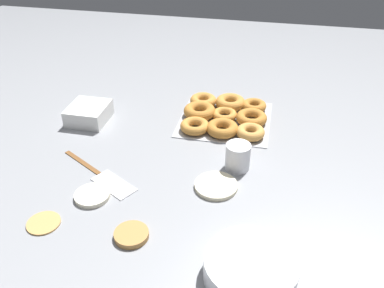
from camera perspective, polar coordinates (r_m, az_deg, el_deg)
name	(u,v)px	position (r m, az deg, el deg)	size (l,w,h in m)	color
ground_plane	(161,173)	(1.16, -4.40, -4.10)	(3.00, 3.00, 0.00)	gray
pancake_0	(92,196)	(1.10, -13.83, -7.04)	(0.09, 0.09, 0.01)	silver
pancake_1	(216,186)	(1.11, 3.39, -5.87)	(0.12, 0.12, 0.01)	beige
pancake_2	(130,235)	(0.98, -8.63, -12.45)	(0.08, 0.08, 0.01)	#B27F42
pancake_3	(43,222)	(1.07, -20.13, -10.28)	(0.08, 0.08, 0.01)	tan
donut_tray	(224,115)	(1.40, 4.52, 4.06)	(0.31, 0.30, 0.04)	#ADAFB5
batter_bowl	(251,269)	(0.89, 8.21, -16.91)	(0.20, 0.20, 0.06)	white
container_stack	(89,113)	(1.44, -14.28, 4.20)	(0.13, 0.14, 0.06)	white
paper_cup	(238,157)	(1.16, 6.45, -1.77)	(0.07, 0.07, 0.08)	white
spatula	(106,179)	(1.16, -11.94, -4.83)	(0.27, 0.18, 0.01)	brown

